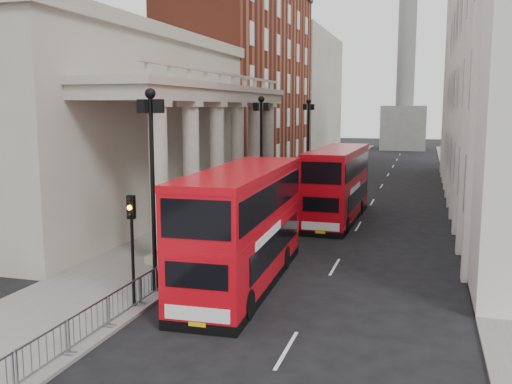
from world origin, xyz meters
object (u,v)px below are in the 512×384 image
object	(u,v)px
bus_far	(337,183)
pedestrian_b	(212,207)
pedestrian_a	(178,216)
lamp_post_north	(308,137)
bus_near	(243,224)
monument_column	(406,61)
lamp_post_south	(152,176)
lamp_post_mid	(261,149)
pedestrian_c	(226,209)
traffic_light	(132,230)

from	to	relation	value
bus_far	pedestrian_b	xyz separation A→B (m)	(-7.94, -3.13, -1.52)
pedestrian_a	pedestrian_b	distance (m)	3.89
lamp_post_north	pedestrian_a	distance (m)	22.00
lamp_post_north	bus_near	bearing A→B (deg)	-83.95
monument_column	lamp_post_south	world-z (taller)	monument_column
lamp_post_north	bus_far	bearing A→B (deg)	-71.02
monument_column	lamp_post_mid	distance (m)	73.14
pedestrian_c	traffic_light	bearing A→B (deg)	-63.73
monument_column	lamp_post_mid	bearing A→B (deg)	-95.24
monument_column	lamp_post_north	size ratio (longest dim) A/B	6.51
traffic_light	pedestrian_a	size ratio (longest dim) A/B	2.28
monument_column	pedestrian_b	world-z (taller)	monument_column
traffic_light	bus_near	bearing A→B (deg)	54.10
traffic_light	bus_far	bearing A→B (deg)	76.13
bus_near	pedestrian_b	size ratio (longest dim) A/B	6.29
traffic_light	pedestrian_a	distance (m)	13.42
lamp_post_south	pedestrian_c	bearing A→B (deg)	97.46
bus_far	pedestrian_c	distance (m)	7.79
traffic_light	pedestrian_c	size ratio (longest dim) A/B	2.33
lamp_post_mid	pedestrian_c	distance (m)	4.67
lamp_post_north	bus_near	distance (m)	30.05
bus_far	pedestrian_a	bearing A→B (deg)	-140.06
lamp_post_north	pedestrian_a	bearing A→B (deg)	-99.97
pedestrian_a	lamp_post_mid	bearing A→B (deg)	56.99
lamp_post_south	pedestrian_a	xyz separation A→B (m)	(-3.75, 10.67, -3.85)
traffic_light	monument_column	bearing A→B (deg)	85.87
lamp_post_north	bus_far	size ratio (longest dim) A/B	0.72
lamp_post_south	bus_far	world-z (taller)	lamp_post_south
bus_near	pedestrian_c	distance (m)	13.05
traffic_light	pedestrian_b	bearing A→B (deg)	100.60
pedestrian_c	bus_near	bearing A→B (deg)	-47.85
bus_far	pedestrian_b	bearing A→B (deg)	-157.18
lamp_post_south	bus_near	distance (m)	4.46
lamp_post_south	lamp_post_mid	size ratio (longest dim) A/B	1.00
lamp_post_south	pedestrian_a	distance (m)	11.94
bus_near	bus_far	distance (m)	15.51
traffic_light	pedestrian_c	distance (m)	16.41
lamp_post_north	bus_far	xyz separation A→B (m)	(4.95, -14.38, -2.33)
pedestrian_a	pedestrian_c	world-z (taller)	pedestrian_a
traffic_light	pedestrian_b	xyz separation A→B (m)	(-3.09, 16.51, -2.04)
monument_column	traffic_light	bearing A→B (deg)	-94.13
lamp_post_mid	pedestrian_a	world-z (taller)	lamp_post_mid
lamp_post_mid	pedestrian_c	size ratio (longest dim) A/B	4.51
pedestrian_c	bus_far	bearing A→B (deg)	46.44
lamp_post_south	bus_far	distance (m)	18.44
lamp_post_north	monument_column	bearing A→B (deg)	83.28
monument_column	bus_near	distance (m)	86.89
bus_near	lamp_post_north	bearing A→B (deg)	93.80
bus_far	pedestrian_a	world-z (taller)	bus_far
monument_column	pedestrian_c	world-z (taller)	monument_column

